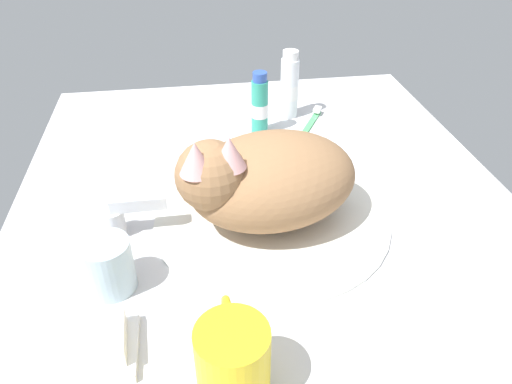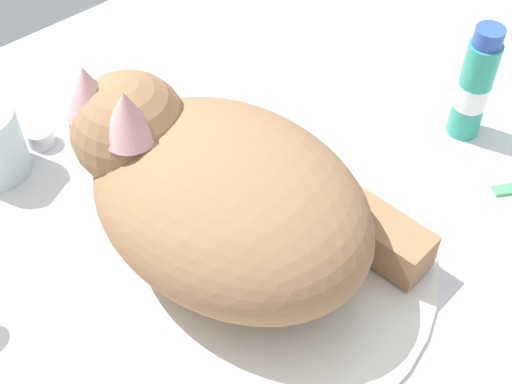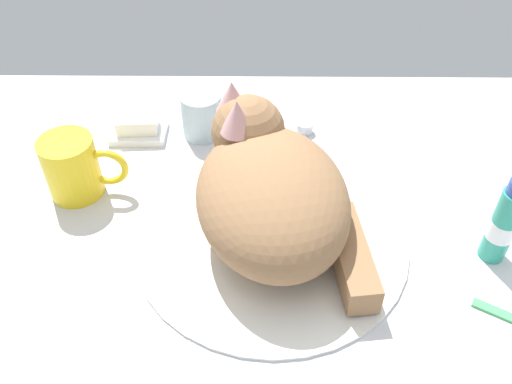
% 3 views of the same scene
% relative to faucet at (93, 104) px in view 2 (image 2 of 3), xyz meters
% --- Properties ---
extents(ground_plane, '(1.10, 0.83, 0.03)m').
position_rel_faucet_xyz_m(ground_plane, '(0.00, -0.23, -0.04)').
color(ground_plane, silver).
extents(sink_basin, '(0.37, 0.37, 0.01)m').
position_rel_faucet_xyz_m(sink_basin, '(0.00, -0.23, -0.02)').
color(sink_basin, silver).
rests_on(sink_basin, ground_plane).
extents(faucet, '(0.14, 0.10, 0.06)m').
position_rel_faucet_xyz_m(faucet, '(0.00, 0.00, 0.00)').
color(faucet, silver).
rests_on(faucet, ground_plane).
extents(cat, '(0.24, 0.29, 0.17)m').
position_rel_faucet_xyz_m(cat, '(-0.00, -0.21, 0.05)').
color(cat, '#936B47').
rests_on(cat, sink_basin).
extents(toothpaste_bottle, '(0.03, 0.03, 0.13)m').
position_rel_faucet_xyz_m(toothpaste_bottle, '(0.29, -0.25, 0.03)').
color(toothpaste_bottle, teal).
rests_on(toothpaste_bottle, ground_plane).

